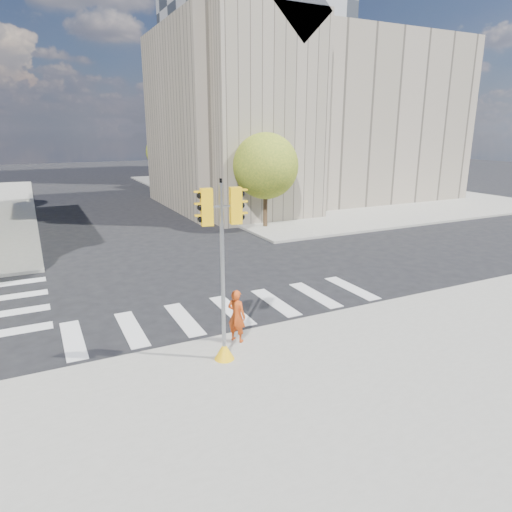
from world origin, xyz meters
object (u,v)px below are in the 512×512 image
at_px(lamp_far, 186,147).
at_px(traffic_signal, 223,286).
at_px(photographer, 237,316).
at_px(lamp_near, 246,154).

relative_size(lamp_far, traffic_signal, 1.62).
bearing_deg(photographer, traffic_signal, 104.61).
distance_m(lamp_far, photographer, 34.02).
bearing_deg(traffic_signal, photographer, 57.09).
bearing_deg(lamp_near, photographer, -115.92).
height_order(lamp_near, traffic_signal, lamp_near).
bearing_deg(traffic_signal, lamp_far, 82.04).
height_order(lamp_near, photographer, lamp_near).
height_order(lamp_near, lamp_far, same).
height_order(lamp_far, traffic_signal, lamp_far).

